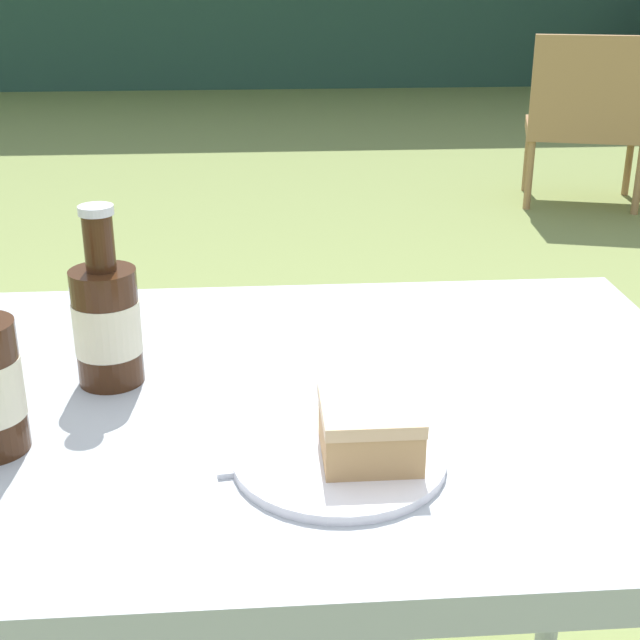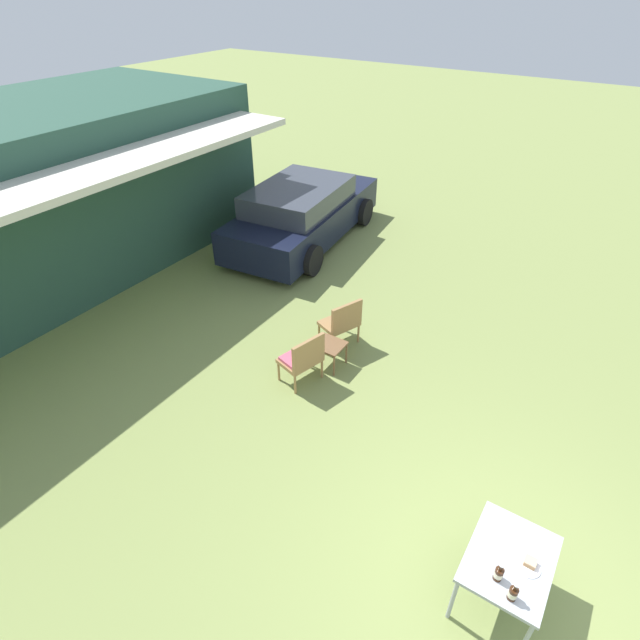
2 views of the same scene
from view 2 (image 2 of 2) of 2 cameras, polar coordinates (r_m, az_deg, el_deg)
ground_plane at (r=5.90m, az=19.35°, el=-27.65°), size 60.00×60.00×0.00m
parked_car at (r=11.31m, az=-1.99°, el=12.13°), size 4.53×2.37×1.33m
wicker_chair_cushioned at (r=7.28m, az=-1.99°, el=-4.28°), size 0.67×0.58×0.84m
wicker_chair_plain at (r=8.00m, az=2.56°, el=-0.10°), size 0.70×0.62×0.84m
garden_side_table at (r=7.64m, az=1.05°, el=-3.06°), size 0.41×0.46×0.40m
patio_table at (r=5.36m, az=20.79°, el=-24.42°), size 0.94×0.73×0.71m
cake_on_plate at (r=5.30m, az=22.83°, el=-24.32°), size 0.21×0.21×0.07m
cola_bottle_near at (r=5.10m, az=19.74°, el=-25.62°), size 0.08×0.08×0.22m
cola_bottle_far at (r=5.05m, az=21.19°, el=-27.10°), size 0.08×0.08×0.22m
fork at (r=5.29m, az=22.69°, el=-24.96°), size 0.16×0.03×0.01m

